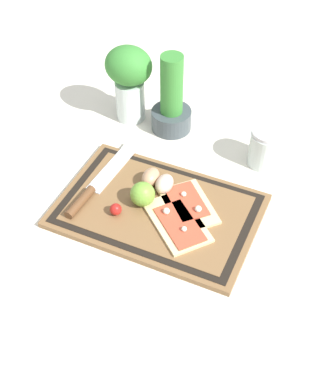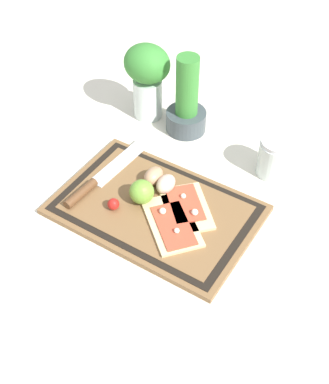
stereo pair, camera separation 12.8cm
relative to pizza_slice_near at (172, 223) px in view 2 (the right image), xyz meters
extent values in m
plane|color=silver|center=(-0.06, 0.03, -0.02)|extent=(6.00, 6.00, 0.00)
cube|color=brown|center=(-0.06, 0.03, -0.02)|extent=(0.47, 0.31, 0.01)
cube|color=black|center=(-0.06, 0.03, -0.01)|extent=(0.44, 0.29, 0.00)
cube|color=brown|center=(-0.06, 0.03, -0.01)|extent=(0.40, 0.26, 0.00)
cube|color=beige|center=(0.00, 0.00, 0.00)|extent=(0.20, 0.19, 0.01)
cube|color=#D14C33|center=(0.01, -0.01, 0.00)|extent=(0.15, 0.14, 0.00)
sphere|color=silver|center=(-0.03, 0.01, 0.01)|extent=(0.02, 0.02, 0.02)
sphere|color=silver|center=(0.02, -0.02, 0.01)|extent=(0.01, 0.01, 0.01)
cube|color=beige|center=(0.00, 0.06, 0.00)|extent=(0.18, 0.18, 0.01)
cube|color=#D14C33|center=(0.00, 0.07, 0.00)|extent=(0.14, 0.13, 0.00)
sphere|color=silver|center=(0.03, 0.05, 0.01)|extent=(0.02, 0.02, 0.02)
sphere|color=silver|center=(-0.02, 0.08, 0.01)|extent=(0.01, 0.01, 0.01)
cube|color=silver|center=(-0.22, 0.11, 0.00)|extent=(0.05, 0.21, 0.00)
cylinder|color=brown|center=(-0.23, -0.04, 0.01)|extent=(0.03, 0.10, 0.02)
ellipsoid|color=tan|center=(-0.11, 0.09, 0.02)|extent=(0.04, 0.06, 0.04)
ellipsoid|color=beige|center=(-0.07, 0.09, 0.02)|extent=(0.04, 0.06, 0.04)
sphere|color=#70A838|center=(-0.10, 0.03, 0.02)|extent=(0.06, 0.06, 0.06)
sphere|color=red|center=(-0.14, -0.03, 0.01)|extent=(0.03, 0.03, 0.03)
cylinder|color=#3D474C|center=(-0.16, 0.34, 0.01)|extent=(0.11, 0.11, 0.06)
cylinder|color=#388433|center=(-0.16, 0.34, 0.11)|extent=(0.06, 0.06, 0.20)
cylinder|color=silver|center=(0.12, 0.30, 0.02)|extent=(0.08, 0.08, 0.09)
cylinder|color=#D16023|center=(0.12, 0.30, 0.00)|extent=(0.07, 0.07, 0.03)
cylinder|color=silver|center=(0.12, 0.30, 0.08)|extent=(0.08, 0.08, 0.01)
cylinder|color=silver|center=(-0.29, 0.34, 0.04)|extent=(0.08, 0.08, 0.12)
ellipsoid|color=#388433|center=(-0.29, 0.34, 0.15)|extent=(0.13, 0.11, 0.11)
camera|label=1|loc=(0.31, -0.75, 0.92)|focal=50.00mm
camera|label=2|loc=(0.42, -0.69, 0.92)|focal=50.00mm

